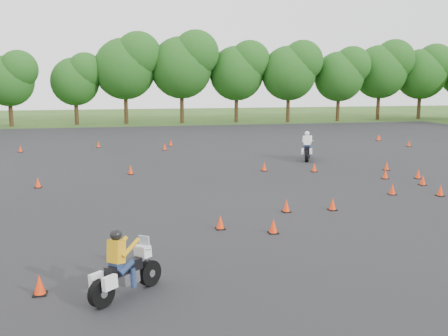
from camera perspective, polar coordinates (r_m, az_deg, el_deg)
name	(u,v)px	position (r m, az deg, el deg)	size (l,w,h in m)	color
ground	(248,223)	(17.03, 2.75, -6.27)	(140.00, 140.00, 0.00)	#2D5119
asphalt_pad	(215,186)	(22.71, -1.03, -2.11)	(62.00, 62.00, 0.00)	black
treeline	(193,81)	(51.52, -3.61, 9.91)	(87.32, 32.44, 10.70)	#1C4B15
traffic_cones	(217,187)	(21.59, -0.81, -2.14)	(36.01, 32.60, 0.45)	#EF330A
rider_yellow	(127,263)	(11.43, -11.05, -10.56)	(2.03, 0.62, 1.57)	#CB9112
rider_white	(308,145)	(30.55, 9.56, 2.56)	(2.28, 0.70, 1.76)	silver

